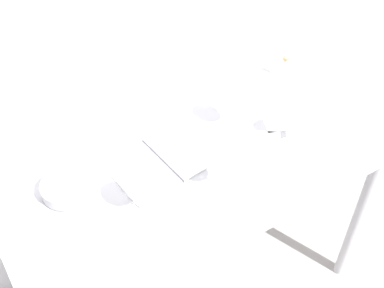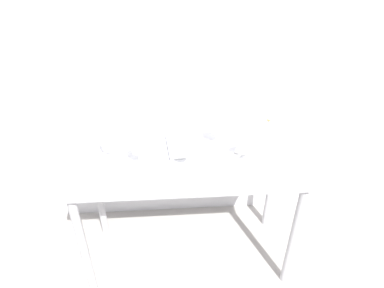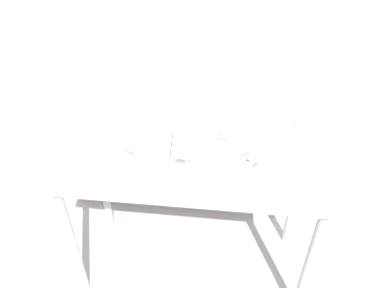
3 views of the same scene
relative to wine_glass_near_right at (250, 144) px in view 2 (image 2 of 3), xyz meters
name	(u,v)px [view 2 (image 2 of 3)]	position (x,y,z in m)	size (l,w,h in m)	color
ground_plane	(188,253)	(-0.34, 0.12, -1.03)	(6.00, 6.00, 0.00)	#9F9A95
back_wall	(183,60)	(-0.34, 0.61, 0.27)	(3.80, 0.04, 2.60)	silver
steel_counter	(188,168)	(-0.34, 0.11, -0.23)	(1.40, 0.65, 0.90)	#B6B6BB
wine_glass_near_right	(250,144)	(0.00, 0.00, 0.00)	(0.10, 0.10, 0.18)	white
wine_glass_near_left	(138,148)	(-0.61, 0.03, -0.02)	(0.09, 0.09, 0.16)	white
wine_glass_near_center	(186,151)	(-0.35, -0.02, -0.01)	(0.09, 0.09, 0.16)	white
wine_glass_far_right	(217,129)	(-0.15, 0.21, -0.02)	(0.09, 0.09, 0.16)	white
open_notebook	(167,148)	(-0.45, 0.18, -0.12)	(0.37, 0.28, 0.01)	white
tasting_sheet_upper	(253,146)	(0.07, 0.17, -0.13)	(0.19, 0.23, 0.00)	white
tasting_sheet_lower	(218,159)	(-0.16, 0.05, -0.13)	(0.20, 0.21, 0.00)	white
tasting_bowl	(113,143)	(-0.79, 0.22, -0.10)	(0.16, 0.16, 0.05)	beige
decanter_funnel	(268,126)	(0.20, 0.33, -0.08)	(0.11, 0.11, 0.14)	silver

